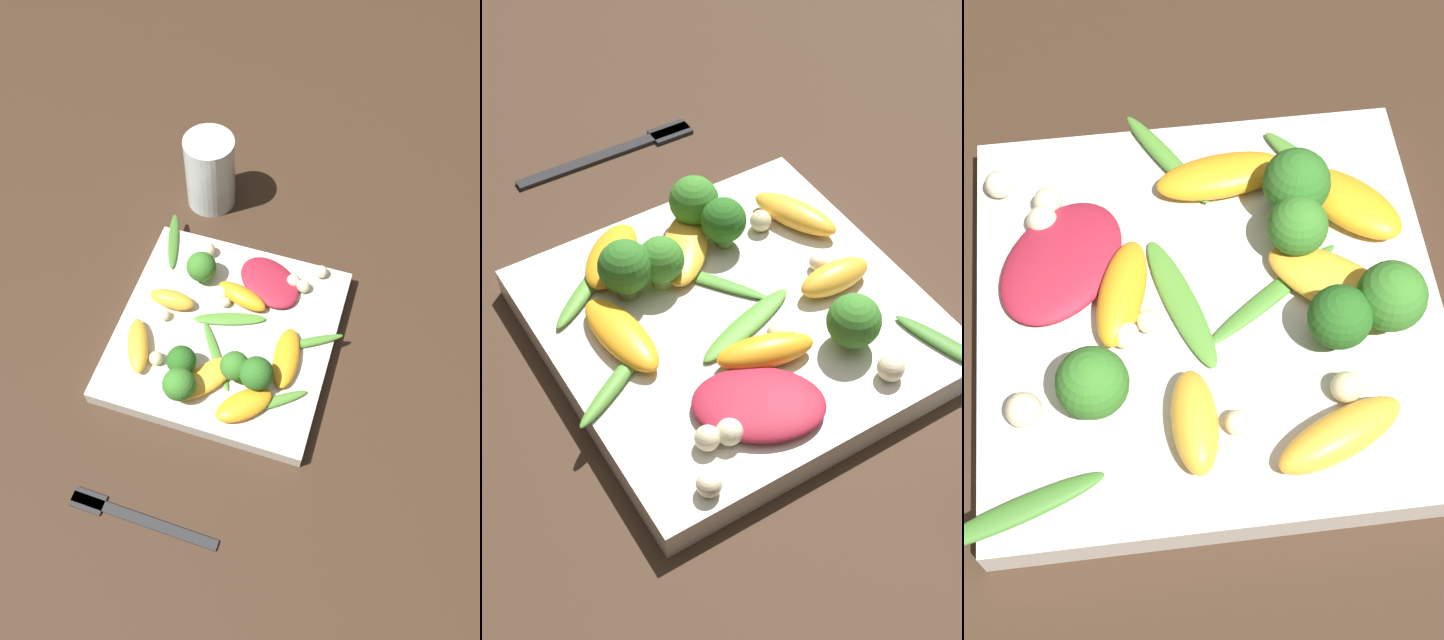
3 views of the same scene
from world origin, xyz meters
The scene contains 29 objects.
ground_plane centered at (0.00, 0.00, 0.00)m, with size 2.40×2.40×0.00m, color #382619.
plate centered at (0.00, 0.00, 0.01)m, with size 0.25×0.25×0.02m.
drinking_glass centered at (0.21, 0.09, 0.05)m, with size 0.07×0.07×0.11m.
fork centered at (-0.23, 0.03, 0.00)m, with size 0.02×0.16×0.01m.
radicchio_leaf_0 centered at (0.08, -0.03, 0.03)m, with size 0.10×0.10×0.01m.
orange_segment_0 centered at (0.02, 0.07, 0.03)m, with size 0.02×0.06×0.02m.
orange_segment_1 centered at (-0.07, 0.00, 0.03)m, with size 0.08×0.07×0.01m.
orange_segment_2 centered at (-0.09, -0.05, 0.03)m, with size 0.07×0.07×0.02m.
orange_segment_3 centered at (0.05, -0.01, 0.03)m, with size 0.04×0.07×0.02m.
orange_segment_4 centered at (-0.02, -0.08, 0.03)m, with size 0.08×0.04×0.02m.
orange_segment_5 centered at (-0.05, 0.09, 0.03)m, with size 0.07×0.05×0.02m.
broccoli_floret_0 centered at (-0.06, 0.03, 0.05)m, with size 0.03×0.03×0.04m.
broccoli_floret_1 centered at (-0.05, -0.03, 0.04)m, with size 0.03×0.03×0.04m.
broccoli_floret_2 centered at (-0.06, -0.05, 0.05)m, with size 0.04×0.04×0.05m.
broccoli_floret_3 centered at (-0.09, 0.02, 0.05)m, with size 0.04×0.04×0.04m.
broccoli_floret_4 centered at (0.06, 0.05, 0.05)m, with size 0.04×0.04×0.04m.
arugula_sprig_0 centered at (0.11, 0.11, 0.03)m, with size 0.09×0.04×0.01m.
arugula_sprig_1 centered at (-0.07, -0.08, 0.03)m, with size 0.06×0.07×0.01m.
arugula_sprig_2 centered at (-0.04, 0.00, 0.02)m, with size 0.08×0.06×0.00m.
arugula_sprig_3 centered at (0.02, 0.00, 0.03)m, with size 0.04×0.09×0.01m.
arugula_sprig_4 centered at (0.01, -0.10, 0.03)m, with size 0.05×0.08×0.01m.
macadamia_nut_0 centered at (0.05, 0.02, 0.03)m, with size 0.02×0.02×0.02m.
macadamia_nut_1 centered at (0.11, -0.09, 0.03)m, with size 0.02×0.02×0.02m.
macadamia_nut_2 centered at (-0.01, 0.07, 0.03)m, with size 0.01×0.01×0.01m.
macadamia_nut_3 centered at (-0.06, 0.06, 0.03)m, with size 0.02×0.02×0.02m.
macadamia_nut_4 centered at (0.09, -0.06, 0.03)m, with size 0.02×0.02×0.02m.
macadamia_nut_5 centered at (0.03, 0.01, 0.03)m, with size 0.01×0.01×0.01m.
macadamia_nut_6 centered at (0.10, 0.06, 0.03)m, with size 0.02×0.02×0.02m.
macadamia_nut_7 centered at (0.08, -0.07, 0.03)m, with size 0.02×0.02×0.02m.
Camera 1 is at (-0.34, -0.13, 0.67)m, focal length 35.00 mm.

